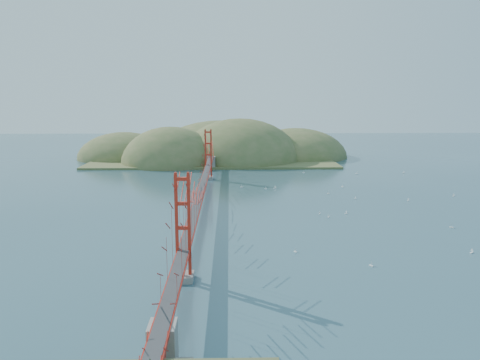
{
  "coord_description": "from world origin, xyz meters",
  "views": [
    {
      "loc": [
        4.9,
        -77.25,
        19.56
      ],
      "look_at": [
        6.64,
        0.0,
        5.34
      ],
      "focal_mm": 35.0,
      "sensor_mm": 36.0,
      "label": 1
    }
  ],
  "objects_px": {
    "sailboat_0": "(328,217)",
    "sailboat_1": "(328,193)",
    "sailboat_2": "(452,227)",
    "bridge": "(200,170)"
  },
  "relations": [
    {
      "from": "bridge",
      "to": "sailboat_1",
      "type": "distance_m",
      "value": 28.7
    },
    {
      "from": "sailboat_1",
      "to": "sailboat_2",
      "type": "bearing_deg",
      "value": -61.32
    },
    {
      "from": "sailboat_0",
      "to": "bridge",
      "type": "bearing_deg",
      "value": 166.94
    },
    {
      "from": "sailboat_2",
      "to": "sailboat_0",
      "type": "distance_m",
      "value": 18.19
    },
    {
      "from": "sailboat_0",
      "to": "sailboat_1",
      "type": "height_order",
      "value": "sailboat_1"
    },
    {
      "from": "bridge",
      "to": "sailboat_2",
      "type": "height_order",
      "value": "bridge"
    },
    {
      "from": "bridge",
      "to": "sailboat_1",
      "type": "xyz_separation_m",
      "value": [
        24.58,
        13.13,
        -6.86
      ]
    },
    {
      "from": "sailboat_2",
      "to": "sailboat_0",
      "type": "bearing_deg",
      "value": 159.62
    },
    {
      "from": "sailboat_0",
      "to": "sailboat_1",
      "type": "bearing_deg",
      "value": 78.15
    },
    {
      "from": "bridge",
      "to": "sailboat_2",
      "type": "bearing_deg",
      "value": -16.43
    }
  ]
}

